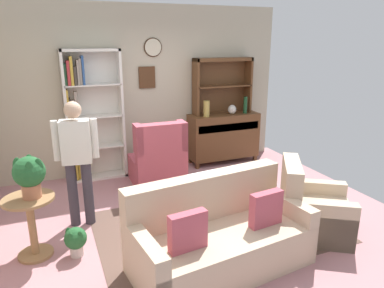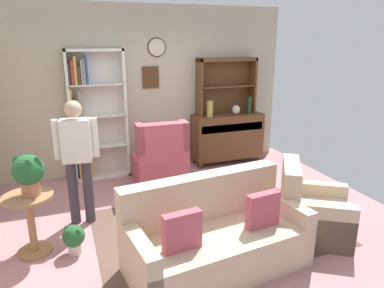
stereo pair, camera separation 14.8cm
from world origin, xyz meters
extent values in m
cube|color=#B27A7F|center=(0.00, 0.00, -0.01)|extent=(5.40, 4.60, 0.02)
cube|color=#BCB299|center=(0.00, 2.13, 1.40)|extent=(5.00, 0.06, 2.80)
cylinder|color=beige|center=(0.17, 2.08, 2.11)|extent=(0.28, 0.03, 0.28)
torus|color=#382314|center=(0.17, 2.08, 2.11)|extent=(0.31, 0.02, 0.31)
cube|color=#4C2D19|center=(0.05, 2.08, 1.62)|extent=(0.28, 0.03, 0.36)
cube|color=brown|center=(0.20, -0.30, 0.00)|extent=(2.84, 1.93, 0.01)
cube|color=silver|center=(-1.31, 1.93, 1.05)|extent=(0.04, 0.30, 2.10)
cube|color=silver|center=(-0.45, 1.93, 1.05)|extent=(0.04, 0.30, 2.10)
cube|color=silver|center=(-0.88, 1.93, 2.08)|extent=(0.90, 0.30, 0.04)
cube|color=silver|center=(-0.88, 1.93, 0.02)|extent=(0.90, 0.30, 0.04)
cube|color=silver|center=(-0.88, 2.07, 1.05)|extent=(0.90, 0.01, 2.10)
cube|color=silver|center=(-0.88, 1.93, 0.55)|extent=(0.86, 0.30, 0.02)
cube|color=#284C8C|center=(-1.27, 1.91, 0.21)|extent=(0.03, 0.11, 0.31)
cube|color=gold|center=(-1.24, 1.91, 0.27)|extent=(0.03, 0.23, 0.44)
cube|color=gold|center=(-1.20, 1.91, 0.24)|extent=(0.02, 0.15, 0.37)
cube|color=gray|center=(-1.16, 1.91, 0.25)|extent=(0.04, 0.16, 0.39)
cube|color=gold|center=(-1.11, 1.91, 0.25)|extent=(0.04, 0.18, 0.39)
cube|color=gold|center=(-1.06, 1.91, 0.21)|extent=(0.04, 0.21, 0.32)
cube|color=silver|center=(-0.88, 1.93, 1.05)|extent=(0.86, 0.30, 0.02)
cube|color=#3F3833|center=(-1.27, 1.91, 0.78)|extent=(0.03, 0.16, 0.44)
cube|color=#723F7F|center=(-1.24, 1.91, 0.76)|extent=(0.02, 0.16, 0.40)
cube|color=#CC7233|center=(-1.21, 1.91, 0.77)|extent=(0.04, 0.23, 0.43)
cube|color=#337247|center=(-1.16, 1.91, 0.77)|extent=(0.04, 0.20, 0.43)
cube|color=#284C8C|center=(-1.12, 1.91, 0.71)|extent=(0.02, 0.14, 0.32)
cube|color=gold|center=(-1.07, 1.91, 0.71)|extent=(0.04, 0.14, 0.32)
cube|color=silver|center=(-0.88, 1.93, 1.56)|extent=(0.86, 0.30, 0.02)
cube|color=gold|center=(-1.27, 1.91, 1.28)|extent=(0.03, 0.24, 0.44)
cube|color=#3F3833|center=(-1.24, 1.91, 1.21)|extent=(0.02, 0.22, 0.30)
cube|color=gray|center=(-1.20, 1.91, 1.20)|extent=(0.04, 0.15, 0.28)
cube|color=gray|center=(-1.15, 1.91, 1.26)|extent=(0.04, 0.13, 0.40)
cube|color=#337247|center=(-1.27, 1.91, 1.73)|extent=(0.04, 0.11, 0.32)
cube|color=#B22D33|center=(-1.22, 1.91, 1.75)|extent=(0.04, 0.22, 0.37)
cube|color=gold|center=(-1.18, 1.91, 1.78)|extent=(0.04, 0.23, 0.43)
cube|color=#3F3833|center=(-1.13, 1.91, 1.71)|extent=(0.04, 0.19, 0.28)
cube|color=gray|center=(-1.08, 1.91, 1.75)|extent=(0.03, 0.21, 0.37)
cube|color=gray|center=(-1.05, 1.91, 1.76)|extent=(0.03, 0.17, 0.40)
cube|color=#284C8C|center=(-1.01, 1.91, 1.78)|extent=(0.03, 0.19, 0.44)
cube|color=brown|center=(1.41, 1.86, 0.51)|extent=(1.30, 0.45, 0.82)
cube|color=brown|center=(0.81, 1.69, 0.05)|extent=(0.06, 0.06, 0.10)
cube|color=brown|center=(2.01, 1.69, 0.05)|extent=(0.06, 0.06, 0.10)
cube|color=brown|center=(0.81, 2.04, 0.05)|extent=(0.06, 0.06, 0.10)
cube|color=brown|center=(2.01, 2.04, 0.05)|extent=(0.06, 0.06, 0.10)
cube|color=#492C18|center=(1.41, 1.64, 0.71)|extent=(1.20, 0.01, 0.14)
cube|color=brown|center=(0.88, 1.94, 1.42)|extent=(0.04, 0.26, 1.00)
cube|color=brown|center=(1.94, 1.94, 1.42)|extent=(0.04, 0.26, 1.00)
cube|color=brown|center=(1.41, 1.94, 1.89)|extent=(1.10, 0.26, 0.06)
cube|color=brown|center=(1.41, 1.94, 1.42)|extent=(1.06, 0.26, 0.02)
cube|color=brown|center=(1.41, 2.06, 1.42)|extent=(1.10, 0.01, 1.00)
cylinder|color=tan|center=(1.02, 1.78, 1.06)|extent=(0.11, 0.11, 0.28)
ellipsoid|color=beige|center=(1.54, 1.79, 1.01)|extent=(0.15, 0.15, 0.17)
cylinder|color=#194223|center=(1.80, 1.77, 1.08)|extent=(0.07, 0.07, 0.31)
cube|color=#C6AD8E|center=(-0.09, -1.05, 0.21)|extent=(1.89, 1.06, 0.42)
cube|color=#C6AD8E|center=(-0.13, -0.73, 0.66)|extent=(1.81, 0.42, 0.48)
cube|color=#C6AD8E|center=(-0.92, -1.15, 0.30)|extent=(0.24, 0.86, 0.60)
cube|color=#C6AD8E|center=(0.73, -0.95, 0.30)|extent=(0.24, 0.86, 0.60)
cube|color=#B74C5B|center=(-0.52, -1.23, 0.60)|extent=(0.37, 0.14, 0.36)
cube|color=#B74C5B|center=(0.37, -1.12, 0.60)|extent=(0.37, 0.14, 0.36)
cube|color=white|center=(-0.13, -0.73, 0.90)|extent=(0.38, 0.22, 0.00)
cube|color=#C6AD8E|center=(1.23, -0.88, 0.20)|extent=(1.06, 1.05, 0.40)
cube|color=#C6AD8E|center=(0.98, -0.72, 0.64)|extent=(0.56, 0.73, 0.48)
cube|color=#C6AD8E|center=(1.07, -1.13, 0.28)|extent=(0.73, 0.54, 0.55)
cube|color=#C6AD8E|center=(1.40, -0.62, 0.28)|extent=(0.73, 0.54, 0.55)
cube|color=#B74C5B|center=(-0.05, 1.33, 0.21)|extent=(0.80, 0.82, 0.42)
cube|color=#B74C5B|center=(-0.05, 1.03, 0.74)|extent=(0.78, 0.22, 0.63)
cube|color=#B74C5B|center=(0.29, 1.07, 0.83)|extent=(0.11, 0.28, 0.44)
cube|color=#B74C5B|center=(-0.39, 1.08, 0.83)|extent=(0.11, 0.28, 0.44)
cylinder|color=#997047|center=(-1.85, -0.11, 0.66)|extent=(0.52, 0.52, 0.03)
cylinder|color=#997047|center=(-1.85, -0.11, 0.32)|extent=(0.08, 0.08, 0.65)
cylinder|color=#997047|center=(-1.85, -0.11, 0.01)|extent=(0.36, 0.36, 0.03)
cylinder|color=#AD6B4C|center=(-1.81, -0.12, 0.75)|extent=(0.19, 0.19, 0.15)
sphere|color=#235B2D|center=(-1.81, -0.12, 0.96)|extent=(0.32, 0.32, 0.32)
ellipsoid|color=#235B2D|center=(-1.71, -0.17, 1.00)|extent=(0.09, 0.06, 0.22)
ellipsoid|color=#235B2D|center=(-1.80, 0.00, 1.00)|extent=(0.09, 0.06, 0.22)
ellipsoid|color=#235B2D|center=(-1.91, -0.07, 1.00)|extent=(0.09, 0.06, 0.22)
ellipsoid|color=#235B2D|center=(-1.79, -0.23, 1.00)|extent=(0.09, 0.06, 0.22)
cylinder|color=beige|center=(-1.44, -0.28, 0.06)|extent=(0.14, 0.14, 0.11)
sphere|color=#235B2D|center=(-1.44, -0.28, 0.21)|extent=(0.24, 0.24, 0.24)
ellipsoid|color=#235B2D|center=(-1.39, -0.35, 0.24)|extent=(0.07, 0.04, 0.17)
ellipsoid|color=#235B2D|center=(-1.49, -0.35, 0.24)|extent=(0.07, 0.04, 0.17)
ellipsoid|color=#235B2D|center=(-1.50, -0.23, 0.24)|extent=(0.07, 0.04, 0.17)
cylinder|color=#38333D|center=(-1.39, 0.42, 0.41)|extent=(0.14, 0.14, 0.82)
cylinder|color=#38333D|center=(-1.21, 0.40, 0.41)|extent=(0.14, 0.14, 0.82)
cube|color=silver|center=(-1.30, 0.41, 1.08)|extent=(0.36, 0.25, 0.52)
sphere|color=tan|center=(-1.30, 0.41, 1.46)|extent=(0.23, 0.23, 0.20)
cylinder|color=silver|center=(-1.52, 0.44, 1.11)|extent=(0.09, 0.09, 0.48)
cylinder|color=silver|center=(-1.08, 0.38, 1.11)|extent=(0.09, 0.09, 0.48)
cube|color=brown|center=(0.20, -0.06, 0.40)|extent=(0.80, 0.50, 0.03)
cube|color=brown|center=(-0.17, -0.28, 0.20)|extent=(0.05, 0.05, 0.39)
cube|color=brown|center=(0.57, -0.28, 0.20)|extent=(0.05, 0.05, 0.39)
cube|color=brown|center=(-0.17, 0.16, 0.20)|extent=(0.05, 0.05, 0.39)
cube|color=brown|center=(0.57, 0.16, 0.20)|extent=(0.05, 0.05, 0.39)
cube|color=#284C8C|center=(0.24, -0.13, 0.43)|extent=(0.19, 0.10, 0.02)
cube|color=#284C8C|center=(0.25, -0.13, 0.45)|extent=(0.21, 0.13, 0.02)
cube|color=gray|center=(0.24, -0.13, 0.48)|extent=(0.17, 0.14, 0.02)
camera|label=1|loc=(-1.56, -3.85, 2.25)|focal=33.36mm
camera|label=2|loc=(-1.42, -3.91, 2.25)|focal=33.36mm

